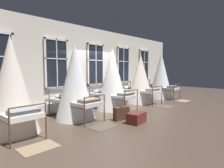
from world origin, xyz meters
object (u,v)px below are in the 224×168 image
cot_third (112,80)px  cot_fifth (161,76)px  suitcase_dark (121,113)px  travel_trunk (136,118)px  cot_second (75,83)px  cot_first (12,86)px  cot_fourth (140,79)px

cot_third → cot_fifth: 4.07m
cot_third → suitcase_dark: 1.96m
cot_third → suitcase_dark: cot_third is taller
cot_fifth → travel_trunk: bearing=109.3°
cot_third → cot_second: bearing=90.6°
cot_fifth → suitcase_dark: cot_fifth is taller
cot_second → cot_third: (1.96, 0.06, -0.00)m
cot_first → cot_third: cot_first is taller
cot_fifth → suitcase_dark: bearing=103.1°
cot_second → cot_fourth: cot_second is taller
suitcase_dark → travel_trunk: 0.59m
cot_second → cot_first: bearing=88.7°
cot_first → travel_trunk: cot_first is taller
suitcase_dark → travel_trunk: bearing=-74.3°
cot_second → cot_fourth: size_ratio=1.06×
cot_third → travel_trunk: cot_third is taller
cot_first → cot_fourth: (6.03, 0.03, -0.09)m
travel_trunk → suitcase_dark: bearing=95.0°
suitcase_dark → cot_first: bearing=167.3°
cot_fourth → cot_fifth: 2.00m
cot_first → cot_third: (3.97, 0.05, -0.02)m
suitcase_dark → travel_trunk: size_ratio=0.92×
cot_first → cot_fifth: 8.03m
cot_third → suitcase_dark: bearing=141.2°
cot_first → cot_fourth: bearing=-88.9°
cot_third → travel_trunk: size_ratio=4.00×
cot_first → suitcase_dark: bearing=-112.6°
suitcase_dark → cot_second: bearing=137.5°
cot_first → cot_fourth: cot_first is taller
cot_fifth → cot_third: bearing=88.2°
cot_second → cot_third: cot_second is taller
cot_third → cot_fifth: cot_fifth is taller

